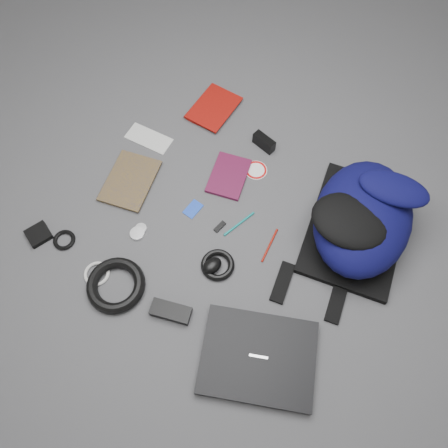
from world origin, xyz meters
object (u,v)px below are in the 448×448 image
Objects in this scene: compact_camera at (264,142)px; mouse at (212,266)px; laptop at (258,357)px; comic_book at (110,175)px; backpack at (363,217)px; dvd_case at (229,176)px; textbook_red at (198,100)px; pouch at (39,234)px; power_brick at (171,311)px.

mouse is (0.17, -0.55, -0.01)m from compact_camera.
laptop is 0.91m from comic_book.
backpack reaches higher than dvd_case.
mouse is at bearing -24.71° from comic_book.
compact_camera is (0.02, 0.21, 0.02)m from dvd_case.
dvd_case is at bearing 174.53° from backpack.
dvd_case is at bearing -90.23° from compact_camera.
textbook_red is 0.78m from mouse.
comic_book is at bearing 138.41° from laptop.
comic_book is 0.57m from mouse.
mouse is (0.19, -0.34, 0.01)m from dvd_case.
mouse is (0.54, -0.56, 0.01)m from textbook_red.
textbook_red is 0.87m from pouch.
textbook_red is 0.41m from dvd_case.
mouse is at bearing -67.16° from compact_camera.
backpack is at bearing -8.59° from dvd_case.
mouse is 0.56× the size of power_brick.
dvd_case is 0.76m from pouch.
mouse is 0.22m from power_brick.
dvd_case is 0.39m from mouse.
pouch is (-0.06, -0.87, -0.00)m from textbook_red.
comic_book is at bearing -173.16° from backpack.
textbook_red is (-0.87, 0.11, -0.10)m from backpack.
textbook_red is 0.37m from compact_camera.
pouch is at bearing 160.63° from laptop.
power_brick is at bearing 8.49° from pouch.
laptop is 0.36m from mouse.
pouch is (-0.42, -0.86, -0.02)m from compact_camera.
comic_book reaches higher than dvd_case.
dvd_case is 0.21m from compact_camera.
laptop is 1.51× the size of comic_book.
power_brick is at bearing 162.16° from laptop.
textbook_red is at bearing 111.36° from laptop.
power_brick is (0.18, -0.56, 0.01)m from dvd_case.
dvd_case is (0.35, -0.22, -0.00)m from textbook_red.
mouse is at bearing 125.64° from laptop.
pouch is at bearing -113.40° from comic_book.
comic_book is 0.48m from dvd_case.
backpack is 0.52m from compact_camera.
mouse reaches higher than textbook_red.
dvd_case is (-0.52, -0.11, -0.10)m from backpack.
compact_camera reaches higher than comic_book.
mouse reaches higher than laptop.
compact_camera reaches higher than mouse.
power_brick is at bearing -61.89° from textbook_red.
textbook_red reaches higher than comic_book.
textbook_red reaches higher than pouch.
textbook_red is 0.94m from power_brick.
mouse reaches higher than power_brick.
power_brick is at bearing -72.31° from compact_camera.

